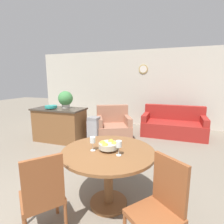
{
  "coord_description": "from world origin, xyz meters",
  "views": [
    {
      "loc": [
        1.13,
        -1.06,
        1.67
      ],
      "look_at": [
        -0.07,
        2.47,
        0.98
      ],
      "focal_mm": 28.0,
      "sensor_mm": 36.0,
      "label": 1
    }
  ],
  "objects_px": {
    "kitchen_island": "(60,124)",
    "dining_chair_near_right": "(160,205)",
    "trash_bin": "(94,130)",
    "armchair": "(113,127)",
    "potted_plant": "(66,99)",
    "dining_table": "(108,163)",
    "dining_chair_near_left": "(43,193)",
    "fruit_bowl": "(108,145)",
    "wine_glass_left": "(93,141)",
    "wine_glass_right": "(119,145)",
    "teal_bowl": "(51,107)",
    "couch": "(173,125)"
  },
  "relations": [
    {
      "from": "fruit_bowl",
      "to": "wine_glass_left",
      "type": "height_order",
      "value": "wine_glass_left"
    },
    {
      "from": "dining_chair_near_right",
      "to": "teal_bowl",
      "type": "xyz_separation_m",
      "value": [
        -2.98,
        2.3,
        0.44
      ]
    },
    {
      "from": "kitchen_island",
      "to": "couch",
      "type": "bearing_deg",
      "value": 27.21
    },
    {
      "from": "dining_table",
      "to": "dining_chair_near_right",
      "type": "distance_m",
      "value": 0.84
    },
    {
      "from": "kitchen_island",
      "to": "couch",
      "type": "xyz_separation_m",
      "value": [
        2.97,
        1.52,
        -0.16
      ]
    },
    {
      "from": "dining_table",
      "to": "trash_bin",
      "type": "relative_size",
      "value": 1.72
    },
    {
      "from": "dining_table",
      "to": "trash_bin",
      "type": "xyz_separation_m",
      "value": [
        -1.16,
        2.08,
        -0.25
      ]
    },
    {
      "from": "kitchen_island",
      "to": "teal_bowl",
      "type": "relative_size",
      "value": 4.43
    },
    {
      "from": "dining_table",
      "to": "trash_bin",
      "type": "height_order",
      "value": "dining_table"
    },
    {
      "from": "teal_bowl",
      "to": "armchair",
      "type": "distance_m",
      "value": 1.82
    },
    {
      "from": "kitchen_island",
      "to": "potted_plant",
      "type": "bearing_deg",
      "value": 46.98
    },
    {
      "from": "dining_table",
      "to": "dining_chair_near_right",
      "type": "xyz_separation_m",
      "value": [
        0.69,
        -0.47,
        -0.08
      ]
    },
    {
      "from": "dining_table",
      "to": "dining_chair_near_left",
      "type": "height_order",
      "value": "dining_chair_near_left"
    },
    {
      "from": "dining_chair_near_left",
      "to": "teal_bowl",
      "type": "bearing_deg",
      "value": 75.55
    },
    {
      "from": "wine_glass_left",
      "to": "kitchen_island",
      "type": "height_order",
      "value": "wine_glass_left"
    },
    {
      "from": "dining_chair_near_left",
      "to": "kitchen_island",
      "type": "relative_size",
      "value": 0.69
    },
    {
      "from": "dining_chair_near_left",
      "to": "potted_plant",
      "type": "bearing_deg",
      "value": 68.55
    },
    {
      "from": "dining_chair_near_right",
      "to": "trash_bin",
      "type": "distance_m",
      "value": 3.16
    },
    {
      "from": "dining_chair_near_left",
      "to": "teal_bowl",
      "type": "height_order",
      "value": "teal_bowl"
    },
    {
      "from": "dining_table",
      "to": "kitchen_island",
      "type": "bearing_deg",
      "value": 137.46
    },
    {
      "from": "dining_chair_near_left",
      "to": "wine_glass_right",
      "type": "distance_m",
      "value": 0.96
    },
    {
      "from": "trash_bin",
      "to": "wine_glass_right",
      "type": "bearing_deg",
      "value": -58.58
    },
    {
      "from": "dining_chair_near_left",
      "to": "fruit_bowl",
      "type": "distance_m",
      "value": 0.9
    },
    {
      "from": "wine_glass_right",
      "to": "kitchen_island",
      "type": "relative_size",
      "value": 0.13
    },
    {
      "from": "kitchen_island",
      "to": "armchair",
      "type": "xyz_separation_m",
      "value": [
        1.32,
        0.71,
        -0.15
      ]
    },
    {
      "from": "kitchen_island",
      "to": "dining_chair_near_right",
      "type": "bearing_deg",
      "value": -40.7
    },
    {
      "from": "wine_glass_right",
      "to": "kitchen_island",
      "type": "height_order",
      "value": "wine_glass_right"
    },
    {
      "from": "potted_plant",
      "to": "wine_glass_right",
      "type": "bearing_deg",
      "value": -45.35
    },
    {
      "from": "dining_table",
      "to": "potted_plant",
      "type": "relative_size",
      "value": 2.62
    },
    {
      "from": "dining_table",
      "to": "potted_plant",
      "type": "bearing_deg",
      "value": 133.67
    },
    {
      "from": "potted_plant",
      "to": "trash_bin",
      "type": "relative_size",
      "value": 0.66
    },
    {
      "from": "kitchen_island",
      "to": "wine_glass_left",
      "type": "bearing_deg",
      "value": -46.16
    },
    {
      "from": "dining_chair_near_right",
      "to": "armchair",
      "type": "height_order",
      "value": "dining_chair_near_right"
    },
    {
      "from": "wine_glass_left",
      "to": "trash_bin",
      "type": "height_order",
      "value": "wine_glass_left"
    },
    {
      "from": "dining_chair_near_right",
      "to": "armchair",
      "type": "distance_m",
      "value": 3.49
    },
    {
      "from": "dining_chair_near_left",
      "to": "wine_glass_right",
      "type": "xyz_separation_m",
      "value": [
        0.64,
        0.59,
        0.39
      ]
    },
    {
      "from": "fruit_bowl",
      "to": "wine_glass_left",
      "type": "relative_size",
      "value": 1.36
    },
    {
      "from": "potted_plant",
      "to": "teal_bowl",
      "type": "bearing_deg",
      "value": -137.34
    },
    {
      "from": "fruit_bowl",
      "to": "trash_bin",
      "type": "bearing_deg",
      "value": 119.21
    },
    {
      "from": "wine_glass_right",
      "to": "kitchen_island",
      "type": "distance_m",
      "value": 3.12
    },
    {
      "from": "fruit_bowl",
      "to": "teal_bowl",
      "type": "xyz_separation_m",
      "value": [
        -2.29,
        1.83,
        0.11
      ]
    },
    {
      "from": "wine_glass_left",
      "to": "dining_chair_near_left",
      "type": "bearing_deg",
      "value": -114.7
    },
    {
      "from": "kitchen_island",
      "to": "fruit_bowl",
      "type": "bearing_deg",
      "value": -42.54
    },
    {
      "from": "dining_chair_near_right",
      "to": "couch",
      "type": "xyz_separation_m",
      "value": [
        0.15,
        3.95,
        -0.22
      ]
    },
    {
      "from": "potted_plant",
      "to": "couch",
      "type": "xyz_separation_m",
      "value": [
        2.83,
        1.38,
        -0.85
      ]
    },
    {
      "from": "dining_table",
      "to": "wine_glass_left",
      "type": "height_order",
      "value": "wine_glass_left"
    },
    {
      "from": "wine_glass_right",
      "to": "couch",
      "type": "bearing_deg",
      "value": 79.47
    },
    {
      "from": "teal_bowl",
      "to": "armchair",
      "type": "height_order",
      "value": "teal_bowl"
    },
    {
      "from": "dining_table",
      "to": "kitchen_island",
      "type": "height_order",
      "value": "kitchen_island"
    },
    {
      "from": "fruit_bowl",
      "to": "wine_glass_left",
      "type": "bearing_deg",
      "value": -159.27
    }
  ]
}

